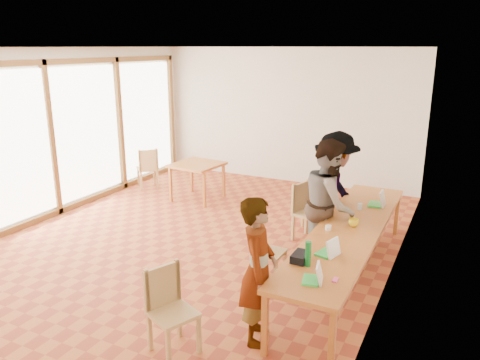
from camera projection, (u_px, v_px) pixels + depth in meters
name	position (u px, v px, depth m)	size (l,w,h in m)	color
ground	(194.00, 242.00, 7.49)	(8.00, 8.00, 0.00)	#AB5529
wall_back	(286.00, 116.00, 10.52)	(6.00, 0.10, 3.00)	beige
wall_right	(397.00, 173.00, 5.79)	(0.10, 8.00, 3.00)	beige
window_wall	(50.00, 134.00, 8.34)	(0.10, 8.00, 3.00)	white
ceiling	(188.00, 46.00, 6.65)	(6.00, 8.00, 0.04)	white
communal_table	(349.00, 231.00, 6.06)	(0.80, 4.00, 0.75)	#C9642C
side_table	(197.00, 167.00, 9.39)	(0.90, 0.90, 0.75)	#C9642C
chair_near	(168.00, 299.00, 4.72)	(0.55, 0.55, 0.48)	tan
chair_mid	(263.00, 243.00, 6.17)	(0.39, 0.39, 0.44)	tan
chair_far	(312.00, 199.00, 8.04)	(0.44, 0.44, 0.42)	tan
chair_empty	(305.00, 205.00, 7.46)	(0.54, 0.54, 0.50)	tan
chair_spare	(148.00, 164.00, 10.15)	(0.59, 0.59, 0.47)	tan
person_near	(258.00, 271.00, 4.80)	(0.58, 0.38, 1.59)	gray
person_mid	(329.00, 204.00, 6.45)	(0.89, 0.69, 1.83)	gray
person_far	(335.00, 193.00, 6.94)	(1.19, 0.68, 1.83)	gray
laptop_near	(315.00, 277.00, 4.65)	(0.24, 0.26, 0.19)	green
laptop_mid	(330.00, 251.00, 5.24)	(0.27, 0.29, 0.21)	green
laptop_far	(379.00, 202.00, 6.87)	(0.24, 0.28, 0.23)	green
yellow_mug	(354.00, 223.00, 6.08)	(0.13, 0.13, 0.10)	yellow
green_bottle	(308.00, 254.00, 4.96)	(0.07, 0.07, 0.28)	#13732E
clear_glass	(360.00, 206.00, 6.72)	(0.07, 0.07, 0.09)	silver
condiment_cup	(328.00, 228.00, 5.97)	(0.08, 0.08, 0.06)	white
pink_phone	(335.00, 280.00, 4.68)	(0.05, 0.10, 0.01)	#ED4794
black_pouch	(301.00, 257.00, 5.11)	(0.16, 0.26, 0.09)	black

